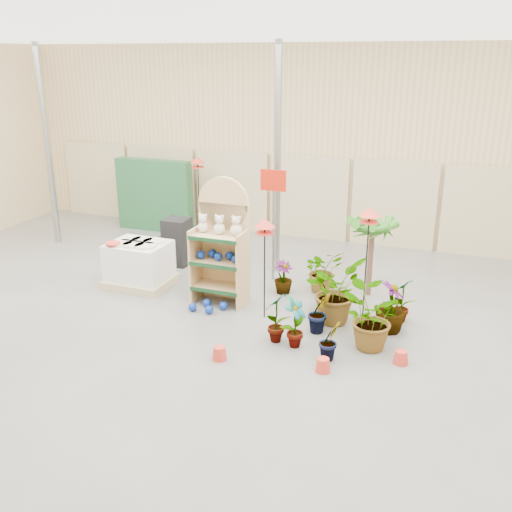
{
  "coord_description": "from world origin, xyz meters",
  "views": [
    {
      "loc": [
        3.48,
        -7.03,
        4.19
      ],
      "look_at": [
        0.3,
        1.5,
        1.0
      ],
      "focal_mm": 40.0,
      "sensor_mm": 36.0,
      "label": 1
    }
  ],
  "objects": [
    {
      "name": "potted_plant_11",
      "position": [
        0.51,
        2.39,
        0.31
      ],
      "size": [
        0.49,
        0.49,
        0.62
      ],
      "primitive_type": "imported",
      "rotation": [
        0.0,
        0.0,
        0.92
      ],
      "color": "#2C741C",
      "rests_on": "ground"
    },
    {
      "name": "pallet_stack",
      "position": [
        -2.21,
        1.81,
        0.43
      ],
      "size": [
        1.22,
        1.02,
        0.89
      ],
      "rotation": [
        0.0,
        0.0,
        -0.02
      ],
      "color": "tan",
      "rests_on": "ground"
    },
    {
      "name": "potted_plant_0",
      "position": [
        0.99,
        0.54,
        0.42
      ],
      "size": [
        0.4,
        0.51,
        0.84
      ],
      "primitive_type": "imported",
      "rotation": [
        0.0,
        0.0,
        4.45
      ],
      "color": "#2C741C",
      "rests_on": "ground"
    },
    {
      "name": "bird_table_front",
      "position": [
        0.53,
        1.27,
        1.61
      ],
      "size": [
        0.34,
        0.34,
        1.74
      ],
      "color": "black",
      "rests_on": "ground"
    },
    {
      "name": "potted_plant_5",
      "position": [
        1.39,
        1.92,
        0.32
      ],
      "size": [
        0.4,
        0.44,
        0.65
      ],
      "primitive_type": "imported",
      "rotation": [
        0.0,
        0.0,
        4.33
      ],
      "color": "#2C741C",
      "rests_on": "ground"
    },
    {
      "name": "potted_plant_6",
      "position": [
        1.16,
        2.76,
        0.41
      ],
      "size": [
        0.97,
        0.96,
        0.81
      ],
      "primitive_type": "imported",
      "rotation": [
        0.0,
        0.0,
        0.75
      ],
      "color": "#2C741C",
      "rests_on": "ground"
    },
    {
      "name": "room",
      "position": [
        0.0,
        0.91,
        2.21
      ],
      "size": [
        15.2,
        12.1,
        4.7
      ],
      "color": "#605F5B",
      "rests_on": "ground"
    },
    {
      "name": "gazing_balls_shelf",
      "position": [
        -0.43,
        1.6,
        0.88
      ],
      "size": [
        0.83,
        0.28,
        0.16
      ],
      "color": "navy",
      "rests_on": "display_shelf"
    },
    {
      "name": "trellis_stock",
      "position": [
        -3.8,
        5.2,
        0.9
      ],
      "size": [
        2.0,
        0.3,
        1.8
      ],
      "primitive_type": "cube",
      "color": "#21542E",
      "rests_on": "ground"
    },
    {
      "name": "offer_sign",
      "position": [
        0.1,
        2.98,
        1.57
      ],
      "size": [
        0.5,
        0.08,
        2.2
      ],
      "color": "gray",
      "rests_on": "ground"
    },
    {
      "name": "bird_table_back",
      "position": [
        -2.42,
        4.91,
        1.85
      ],
      "size": [
        0.34,
        0.34,
        1.99
      ],
      "color": "black",
      "rests_on": "ground"
    },
    {
      "name": "potted_plant_2",
      "position": [
        1.66,
        1.56,
        0.54
      ],
      "size": [
        1.04,
        1.14,
        1.09
      ],
      "primitive_type": "imported",
      "rotation": [
        0.0,
        0.0,
        1.35
      ],
      "color": "#2C741C",
      "rests_on": "ground"
    },
    {
      "name": "potted_plant_9",
      "position": [
        1.9,
        0.27,
        0.3
      ],
      "size": [
        0.42,
        0.43,
        0.6
      ],
      "primitive_type": "imported",
      "rotation": [
        0.0,
        0.0,
        0.9
      ],
      "color": "#2C741C",
      "rests_on": "ground"
    },
    {
      "name": "potted_plant_10",
      "position": [
        2.36,
        0.79,
        0.49
      ],
      "size": [
        0.95,
        0.84,
        0.98
      ],
      "primitive_type": "imported",
      "rotation": [
        0.0,
        0.0,
        3.05
      ],
      "color": "#2C741C",
      "rests_on": "ground"
    },
    {
      "name": "charcoal_planters",
      "position": [
        -2.17,
        3.12,
        0.42
      ],
      "size": [
        0.8,
        0.5,
        1.0
      ],
      "color": "black",
      "rests_on": "ground"
    },
    {
      "name": "display_shelf",
      "position": [
        -0.43,
        1.74,
        1.03
      ],
      "size": [
        0.94,
        0.59,
        2.25
      ],
      "rotation": [
        0.0,
        0.0,
        -0.0
      ],
      "color": "tan",
      "rests_on": "ground"
    },
    {
      "name": "potted_plant_8",
      "position": [
        1.32,
        0.44,
        0.41
      ],
      "size": [
        0.4,
        0.5,
        0.82
      ],
      "primitive_type": "imported",
      "rotation": [
        0.0,
        0.0,
        1.29
      ],
      "color": "#2C741C",
      "rests_on": "ground"
    },
    {
      "name": "potted_plant_3",
      "position": [
        2.6,
        1.48,
        0.43
      ],
      "size": [
        0.58,
        0.58,
        0.85
      ],
      "primitive_type": "imported",
      "rotation": [
        0.0,
        0.0,
        1.82
      ],
      "color": "#2C741C",
      "rests_on": "ground"
    },
    {
      "name": "bird_table_right",
      "position": [
        2.11,
        1.84,
        1.79
      ],
      "size": [
        0.34,
        0.34,
        1.93
      ],
      "color": "black",
      "rests_on": "ground"
    },
    {
      "name": "potted_plant_4",
      "position": [
        2.73,
        1.94,
        0.4
      ],
      "size": [
        0.45,
        0.5,
        0.79
      ],
      "primitive_type": "imported",
      "rotation": [
        0.0,
        0.0,
        4.22
      ],
      "color": "#2C741C",
      "rests_on": "ground"
    },
    {
      "name": "palm",
      "position": [
        2.02,
        2.88,
        1.34
      ],
      "size": [
        0.7,
        0.7,
        1.58
      ],
      "color": "brown",
      "rests_on": "ground"
    },
    {
      "name": "gazing_balls_floor",
      "position": [
        -0.48,
        1.19,
        0.07
      ],
      "size": [
        0.63,
        0.39,
        0.15
      ],
      "color": "navy",
      "rests_on": "ground"
    },
    {
      "name": "potted_plant_1",
      "position": [
        1.54,
        1.06,
        0.35
      ],
      "size": [
        0.49,
        0.48,
        0.69
      ],
      "primitive_type": "imported",
      "rotation": [
        0.0,
        0.0,
        0.72
      ],
      "color": "#2C741C",
      "rests_on": "ground"
    },
    {
      "name": "teddy_bears",
      "position": [
        -0.4,
        1.63,
        1.42
      ],
      "size": [
        0.83,
        0.21,
        0.34
      ],
      "color": "beige",
      "rests_on": "display_shelf"
    }
  ]
}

